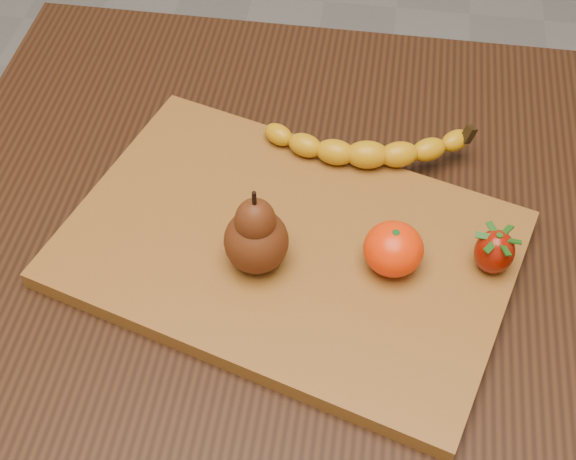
% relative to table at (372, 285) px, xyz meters
% --- Properties ---
extents(table, '(1.00, 0.70, 0.76)m').
position_rel_table_xyz_m(table, '(0.00, 0.00, 0.00)').
color(table, black).
rests_on(table, ground).
extents(cutting_board, '(0.52, 0.41, 0.02)m').
position_rel_table_xyz_m(cutting_board, '(-0.09, -0.05, 0.11)').
color(cutting_board, brown).
rests_on(cutting_board, table).
extents(banana, '(0.20, 0.07, 0.03)m').
position_rel_table_xyz_m(banana, '(-0.02, 0.08, 0.13)').
color(banana, '#C38909').
rests_on(banana, cutting_board).
extents(pear, '(0.08, 0.08, 0.10)m').
position_rel_table_xyz_m(pear, '(-0.12, -0.08, 0.17)').
color(pear, '#4E210C').
rests_on(pear, cutting_board).
extents(mandarin, '(0.07, 0.07, 0.05)m').
position_rel_table_xyz_m(mandarin, '(0.01, -0.06, 0.14)').
color(mandarin, '#EA2D02').
rests_on(mandarin, cutting_board).
extents(strawberry, '(0.04, 0.04, 0.05)m').
position_rel_table_xyz_m(strawberry, '(0.11, -0.05, 0.14)').
color(strawberry, maroon).
rests_on(strawberry, cutting_board).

